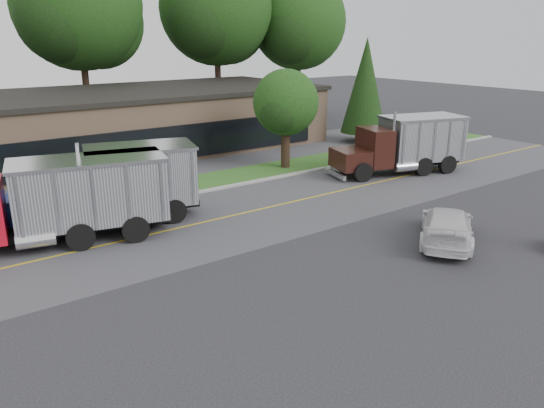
{
  "coord_description": "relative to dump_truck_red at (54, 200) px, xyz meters",
  "views": [
    {
      "loc": [
        -10.16,
        -10.79,
        8.03
      ],
      "look_at": [
        1.43,
        4.86,
        1.8
      ],
      "focal_mm": 35.0,
      "sensor_mm": 36.0,
      "label": 1
    }
  ],
  "objects": [
    {
      "name": "grass_verge",
      "position": [
        5.2,
        4.67,
        -1.81
      ],
      "size": [
        60.0,
        3.4,
        0.03
      ],
      "primitive_type": "cube",
      "color": "#2F5C1F",
      "rests_on": "ground"
    },
    {
      "name": "road",
      "position": [
        5.2,
        -1.33,
        -1.81
      ],
      "size": [
        60.0,
        8.0,
        0.02
      ],
      "primitive_type": "cube",
      "color": "#535358",
      "rests_on": "ground"
    },
    {
      "name": "far_parking",
      "position": [
        5.2,
        9.67,
        -1.81
      ],
      "size": [
        60.0,
        7.0,
        0.02
      ],
      "primitive_type": "cube",
      "color": "#535358",
      "rests_on": "ground"
    },
    {
      "name": "curb",
      "position": [
        5.2,
        2.87,
        -1.81
      ],
      "size": [
        60.0,
        0.3,
        0.12
      ],
      "primitive_type": "cube",
      "color": "#9E9E99",
      "rests_on": "ground"
    },
    {
      "name": "rally_car",
      "position": [
        12.65,
        -9.2,
        -1.1
      ],
      "size": [
        5.13,
        4.5,
        1.42
      ],
      "primitive_type": "imported",
      "rotation": [
        0.0,
        0.0,
        2.2
      ],
      "color": "silver",
      "rests_on": "ground"
    },
    {
      "name": "strip_mall",
      "position": [
        7.2,
        15.67,
        0.19
      ],
      "size": [
        32.0,
        12.0,
        4.0
      ],
      "primitive_type": "cube",
      "color": "tan",
      "rests_on": "ground"
    },
    {
      "name": "dump_truck_maroon",
      "position": [
        20.24,
        -0.61,
        -0.01
      ],
      "size": [
        8.45,
        4.73,
        3.36
      ],
      "rotation": [
        0.0,
        0.0,
        2.85
      ],
      "color": "black",
      "rests_on": "ground"
    },
    {
      "name": "tree_verge",
      "position": [
        15.27,
        4.72,
        2.07
      ],
      "size": [
        4.28,
        4.03,
        6.11
      ],
      "color": "#382619",
      "rests_on": "ground"
    },
    {
      "name": "tree_far_c",
      "position": [
        9.37,
        23.8,
        7.93
      ],
      "size": [
        10.71,
        10.08,
        15.27
      ],
      "color": "#382619",
      "rests_on": "ground"
    },
    {
      "name": "center_line",
      "position": [
        5.2,
        -1.33,
        -1.81
      ],
      "size": [
        60.0,
        0.12,
        0.01
      ],
      "primitive_type": "cube",
      "color": "gold",
      "rests_on": "ground"
    },
    {
      "name": "tree_far_d",
      "position": [
        21.37,
        22.8,
        8.04
      ],
      "size": [
        10.82,
        10.19,
        15.44
      ],
      "color": "#382619",
      "rests_on": "ground"
    },
    {
      "name": "dump_truck_red",
      "position": [
        0.0,
        0.0,
        0.0
      ],
      "size": [
        10.33,
        4.64,
        3.36
      ],
      "rotation": [
        0.0,
        0.0,
        2.92
      ],
      "color": "black",
      "rests_on": "ground"
    },
    {
      "name": "evergreen_right",
      "position": [
        25.2,
        7.67,
        2.53
      ],
      "size": [
        3.48,
        3.48,
        7.91
      ],
      "color": "#382619",
      "rests_on": "ground"
    },
    {
      "name": "dump_truck_blue",
      "position": [
        2.95,
        1.11,
        -0.01
      ],
      "size": [
        8.29,
        4.54,
        3.36
      ],
      "rotation": [
        0.0,
        0.0,
        2.87
      ],
      "color": "black",
      "rests_on": "ground"
    },
    {
      "name": "tree_far_e",
      "position": [
        29.35,
        20.79,
        6.97
      ],
      "size": [
        9.64,
        9.08,
        13.76
      ],
      "color": "#382619",
      "rests_on": "ground"
    },
    {
      "name": "ground",
      "position": [
        5.2,
        -10.33,
        -1.81
      ],
      "size": [
        140.0,
        140.0,
        0.0
      ],
      "primitive_type": "plane",
      "color": "#39393F",
      "rests_on": "ground"
    }
  ]
}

